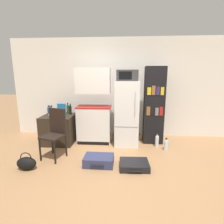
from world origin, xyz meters
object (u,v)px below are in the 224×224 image
Objects in this scene: side_table at (59,129)px; bookshelf at (154,106)px; refrigerator at (127,113)px; bottle_wine_dark at (70,110)px; bowl at (52,115)px; handbag at (27,163)px; microwave at (127,75)px; cereal_box at (62,110)px; chair at (55,129)px; suitcase_large_flat at (134,165)px; water_bottle_front at (166,145)px; bottle_ketchup_red at (50,110)px; bottle_milk_white at (60,111)px; bottle_green_tall at (68,109)px; water_bottle_middle at (157,141)px; bottle_blue_soda at (49,111)px; suitcase_small_flat at (99,160)px; kitchen_hutch at (94,109)px; bottle_olive_oil at (52,112)px.

bookshelf reaches higher than side_table.
refrigerator is 5.73× the size of bottle_wine_dark.
bowl is 0.49× the size of handbag.
handbag is at bearing -142.60° from microwave.
chair is at bearing -80.18° from cereal_box.
microwave is at bearing 94.51° from suitcase_large_flat.
water_bottle_front is (2.74, 1.05, -0.00)m from handbag.
handbag is (-1.83, -1.40, -0.66)m from refrigerator.
bookshelf is 2.72m from bottle_ketchup_red.
chair reaches higher than bottle_milk_white.
bottle_green_tall reaches higher than water_bottle_front.
water_bottle_middle is at bearing -7.21° from bottle_wine_dark.
suitcase_large_flat is (1.67, -1.37, -0.77)m from bottle_green_tall.
bottle_wine_dark reaches higher than water_bottle_front.
refrigerator is 1.41m from suitcase_large_flat.
bottle_blue_soda is 0.67× the size of handbag.
refrigerator is 8.53× the size of bottle_milk_white.
side_table is at bearing -43.33° from bottle_ketchup_red.
bookshelf is 2.40m from chair.
cereal_box is (0.10, -0.12, 0.07)m from bottle_milk_white.
bottle_green_tall reaches higher than bottle_ketchup_red.
bookshelf is at bearing 47.64° from suitcase_small_flat.
water_bottle_front is (1.73, -0.43, -0.74)m from kitchen_hutch.
side_table is 2.46m from water_bottle_middle.
microwave is 2.07× the size of bottle_blue_soda.
water_bottle_middle is (2.45, -0.11, -0.21)m from side_table.
bottle_wine_dark reaches higher than suitcase_small_flat.
microwave is 1.76m from bottle_green_tall.
side_table is at bearing 145.83° from suitcase_large_flat.
bookshelf is at bearing 2.01° from bottle_milk_white.
bottle_blue_soda is at bearing 176.00° from water_bottle_middle.
bottle_blue_soda is at bearing 142.10° from suitcase_small_flat.
bowl is (-1.85, -0.09, -0.96)m from microwave.
microwave reaches higher than bottle_ketchup_red.
kitchen_hutch is 0.98× the size of bookshelf.
bottle_blue_soda is 0.23× the size of chair.
bottle_olive_oil is (-0.07, -0.20, 0.48)m from side_table.
bottle_blue_soda is at bearing -163.51° from bottle_green_tall.
chair is (0.30, -0.59, -0.23)m from bottle_olive_oil.
water_bottle_middle is at bearing -8.10° from bottle_green_tall.
bottle_ketchup_red reaches higher than suitcase_large_flat.
bottle_blue_soda reaches higher than water_bottle_front.
bottle_ketchup_red is 2.72m from suitcase_large_flat.
bottle_olive_oil is 0.26m from cereal_box.
kitchen_hutch is 1.50m from bookshelf.
water_bottle_middle reaches higher than suitcase_small_flat.
refrigerator is 1.53m from bottle_green_tall.
suitcase_large_flat is 1.53× the size of handbag.
bottle_ketchup_red reaches higher than water_bottle_middle.
bottle_ketchup_red is (-0.33, 0.19, -0.00)m from bottle_milk_white.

